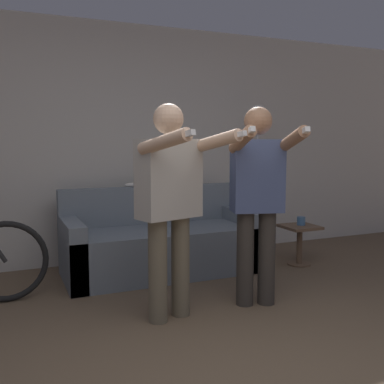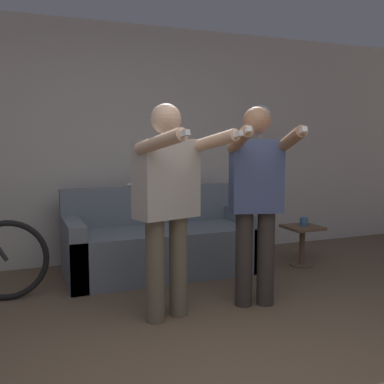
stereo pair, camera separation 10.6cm
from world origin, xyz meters
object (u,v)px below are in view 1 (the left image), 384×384
(side_table, at_px, (300,237))
(couch, at_px, (161,244))
(person_left, at_px, (171,195))
(person_right, at_px, (258,192))
(cat, at_px, (148,179))
(floor_lamp, at_px, (258,150))
(cup, at_px, (301,221))

(side_table, bearing_deg, couch, 167.45)
(couch, relative_size, person_left, 1.21)
(person_right, xyz_separation_m, cat, (-0.44, 1.50, 0.00))
(cat, xyz_separation_m, side_table, (1.50, -0.64, -0.63))
(side_table, bearing_deg, cat, 157.02)
(floor_lamp, xyz_separation_m, cup, (0.34, -0.36, -0.76))
(couch, bearing_deg, side_table, -12.55)
(floor_lamp, bearing_deg, person_left, -140.28)
(floor_lamp, height_order, side_table, floor_lamp)
(person_left, bearing_deg, floor_lamp, 23.28)
(person_left, xyz_separation_m, person_right, (0.74, -0.00, -0.01))
(person_left, bearing_deg, cup, 9.16)
(person_left, bearing_deg, side_table, 9.08)
(cat, height_order, cup, cat)
(cat, height_order, side_table, cat)
(couch, height_order, side_table, couch)
(person_left, relative_size, cup, 17.80)
(person_right, distance_m, cup, 1.47)
(person_right, bearing_deg, couch, 124.12)
(floor_lamp, bearing_deg, side_table, -50.04)
(cat, distance_m, side_table, 1.75)
(couch, bearing_deg, cat, 96.43)
(person_right, xyz_separation_m, floor_lamp, (0.75, 1.24, 0.30))
(couch, bearing_deg, person_right, -71.32)
(floor_lamp, bearing_deg, cup, -46.60)
(cup, bearing_deg, cat, 157.86)
(person_left, height_order, floor_lamp, floor_lamp)
(person_left, xyz_separation_m, side_table, (1.80, 0.86, -0.64))
(person_left, xyz_separation_m, floor_lamp, (1.49, 1.24, 0.29))
(side_table, bearing_deg, person_left, -154.47)
(couch, height_order, cup, couch)
(person_right, xyz_separation_m, cup, (1.09, 0.88, -0.45))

